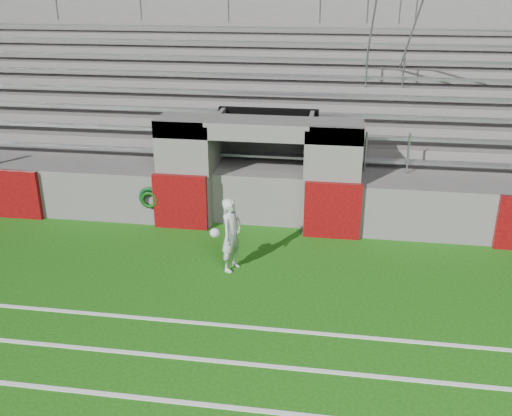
# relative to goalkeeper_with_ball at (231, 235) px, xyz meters

# --- Properties ---
(ground) EXTENTS (90.00, 90.00, 0.00)m
(ground) POSITION_rel_goalkeeper_with_ball_xyz_m (0.20, -1.07, -0.78)
(ground) COLOR #18540E
(ground) RESTS_ON ground
(stadium_structure) EXTENTS (26.00, 8.48, 5.42)m
(stadium_structure) POSITION_rel_goalkeeper_with_ball_xyz_m (0.20, 6.90, 0.71)
(stadium_structure) COLOR #5B5856
(stadium_structure) RESTS_ON ground
(goalkeeper_with_ball) EXTENTS (0.68, 0.66, 1.56)m
(goalkeeper_with_ball) POSITION_rel_goalkeeper_with_ball_xyz_m (0.00, 0.00, 0.00)
(goalkeeper_with_ball) COLOR silver
(goalkeeper_with_ball) RESTS_ON ground
(hose_coil) EXTENTS (0.55, 0.14, 0.55)m
(hose_coil) POSITION_rel_goalkeeper_with_ball_xyz_m (-2.35, 1.86, -0.06)
(hose_coil) COLOR #0C3D1B
(hose_coil) RESTS_ON ground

